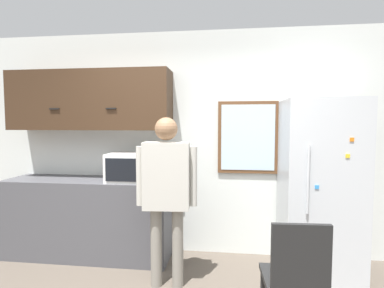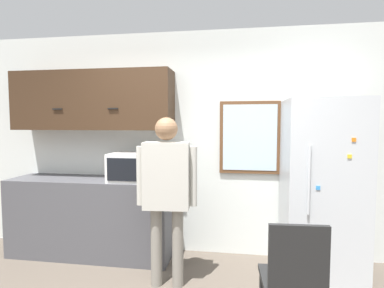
{
  "view_description": "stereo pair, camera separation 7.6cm",
  "coord_description": "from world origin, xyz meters",
  "px_view_note": "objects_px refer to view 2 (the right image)",
  "views": [
    {
      "loc": [
        0.44,
        -1.82,
        1.6
      ],
      "look_at": [
        0.09,
        0.99,
        1.4
      ],
      "focal_mm": 28.0,
      "sensor_mm": 36.0,
      "label": 1
    },
    {
      "loc": [
        0.52,
        -1.81,
        1.6
      ],
      "look_at": [
        0.09,
        0.99,
        1.4
      ],
      "focal_mm": 28.0,
      "sensor_mm": 36.0,
      "label": 2
    }
  ],
  "objects_px": {
    "person": "(167,184)",
    "refrigerator": "(321,188)",
    "microwave": "(134,167)",
    "chair": "(294,277)"
  },
  "relations": [
    {
      "from": "microwave",
      "to": "refrigerator",
      "type": "height_order",
      "value": "refrigerator"
    },
    {
      "from": "chair",
      "to": "microwave",
      "type": "bearing_deg",
      "value": -37.99
    },
    {
      "from": "refrigerator",
      "to": "person",
      "type": "bearing_deg",
      "value": -163.26
    },
    {
      "from": "microwave",
      "to": "person",
      "type": "xyz_separation_m",
      "value": [
        0.5,
        -0.48,
        -0.09
      ]
    },
    {
      "from": "microwave",
      "to": "chair",
      "type": "relative_size",
      "value": 0.59
    },
    {
      "from": "refrigerator",
      "to": "chair",
      "type": "relative_size",
      "value": 2.01
    },
    {
      "from": "microwave",
      "to": "chair",
      "type": "distance_m",
      "value": 2.02
    },
    {
      "from": "person",
      "to": "refrigerator",
      "type": "relative_size",
      "value": 0.9
    },
    {
      "from": "person",
      "to": "chair",
      "type": "bearing_deg",
      "value": -34.55
    },
    {
      "from": "microwave",
      "to": "refrigerator",
      "type": "distance_m",
      "value": 2.05
    }
  ]
}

